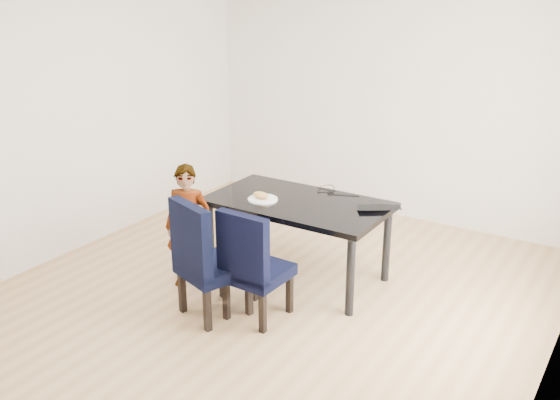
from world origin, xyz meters
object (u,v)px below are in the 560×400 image
Objects in this scene: chair_left at (214,257)px; plate at (263,199)px; dining_table at (297,239)px; child at (188,227)px; laptop at (378,206)px; chair_right at (258,263)px.

plate is (-0.05, 0.79, 0.25)m from chair_left.
chair_left reaches higher than dining_table.
child is 1.67m from laptop.
laptop is at bearing 8.37° from child.
child is (-0.51, 0.28, 0.06)m from chair_left.
chair_right is at bearing -83.21° from dining_table.
dining_table is 1.58× the size of chair_left.
chair_left is at bearing 16.63° from laptop.
plate is at bearing -14.24° from laptop.
chair_left is at bearing -152.53° from chair_right.
laptop is at bearing 61.42° from chair_right.
chair_left is at bearing -86.37° from plate.
plate is 0.74× the size of laptop.
laptop reaches higher than plate.
plate is (-0.37, 0.63, 0.28)m from chair_right.
chair_right is (0.09, -0.78, 0.10)m from dining_table.
dining_table is at bearing -17.40° from laptop.
laptop is (0.68, 0.22, 0.39)m from dining_table.
laptop is (0.59, 1.00, 0.29)m from chair_right.
laptop is at bearing 17.64° from dining_table.
plate is at bearing 112.40° from chair_left.
plate is at bearing -152.06° from dining_table.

